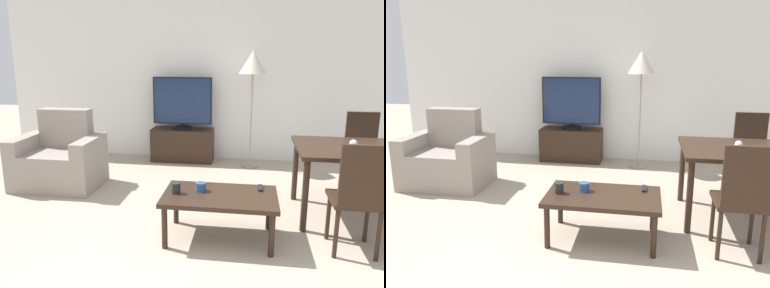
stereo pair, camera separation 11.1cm
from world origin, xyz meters
TOP-DOWN VIEW (x-y plane):
  - wall_back at (0.00, 3.61)m, footprint 6.89×0.06m
  - armchair at (-1.89, 1.99)m, footprint 1.02×0.73m
  - tv_stand at (-0.57, 3.35)m, footprint 0.95×0.37m
  - tv at (-0.57, 3.35)m, footprint 0.90×0.31m
  - coffee_table at (0.21, 0.89)m, footprint 1.00×0.61m
  - dining_table at (1.56, 1.55)m, footprint 1.27×0.92m
  - dining_chair_near at (1.33, 0.77)m, footprint 0.40×0.40m
  - dining_chair_far at (1.78, 2.32)m, footprint 0.40×0.40m
  - floor_lamp at (0.47, 3.17)m, footprint 0.38×0.38m
  - remote_primary at (0.57, 1.08)m, footprint 0.04×0.15m
  - cup_white_near at (0.03, 0.95)m, footprint 0.10×0.10m
  - cup_colored_far at (-0.18, 0.85)m, footprint 0.08×0.08m
  - wine_glass_left at (1.37, 1.22)m, footprint 0.07×0.07m

SIDE VIEW (x-z plane):
  - tv_stand at x=-0.57m, z-range 0.00..0.50m
  - armchair at x=-1.89m, z-range -0.15..0.80m
  - coffee_table at x=0.21m, z-range 0.16..0.58m
  - remote_primary at x=0.57m, z-range 0.42..0.44m
  - cup_white_near at x=0.03m, z-range 0.42..0.50m
  - cup_colored_far at x=-0.18m, z-range 0.42..0.52m
  - dining_chair_near at x=1.33m, z-range 0.05..1.01m
  - dining_chair_far at x=1.78m, z-range 0.05..1.01m
  - dining_table at x=1.56m, z-range 0.28..1.02m
  - wine_glass_left at x=1.37m, z-range 0.77..0.91m
  - tv at x=-0.57m, z-range 0.50..1.29m
  - wall_back at x=0.00m, z-range 0.00..2.70m
  - floor_lamp at x=0.47m, z-range 0.62..2.30m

